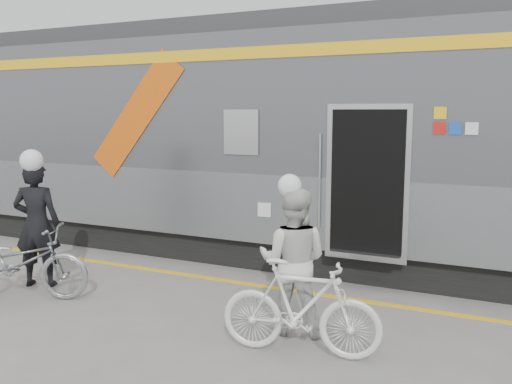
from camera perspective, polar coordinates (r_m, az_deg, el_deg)
The scene contains 9 objects.
ground at distance 6.47m, azimuth -8.94°, elevation -15.01°, with size 90.00×90.00×0.00m, color slate.
train at distance 9.95m, azimuth 1.35°, elevation 5.50°, with size 24.00×3.17×4.10m.
safety_strip at distance 8.22m, azimuth -0.43°, elevation -9.71°, with size 24.00×0.12×0.01m, color yellow.
man at distance 8.59m, azimuth -22.07°, elevation -3.16°, with size 0.68×0.44×1.86m, color black.
bicycle_left at distance 8.18m, azimuth -23.77°, elevation -6.83°, with size 0.68×1.95×1.02m, color #94969B.
woman at distance 6.34m, azimuth 3.94°, elevation -7.22°, with size 0.83×0.65×1.71m, color silver.
bicycle_right at distance 5.85m, azimuth 4.72°, elevation -12.05°, with size 0.49×1.73×1.04m, color silver.
helmet_man at distance 8.45m, azimuth -22.48°, elevation 4.11°, with size 0.32×0.32×0.32m, color white.
helmet_woman at distance 6.15m, azimuth 4.03°, elevation 1.72°, with size 0.27×0.27×0.27m, color white.
Camera 1 is at (3.36, -4.90, 2.57)m, focal length 38.00 mm.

